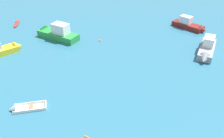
{
  "coord_description": "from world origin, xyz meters",
  "views": [
    {
      "loc": [
        -1.26,
        0.98,
        14.21
      ],
      "look_at": [
        0.0,
        22.8,
        0.15
      ],
      "focal_mm": 37.13,
      "sensor_mm": 36.0,
      "label": 1
    }
  ],
  "objects": [
    {
      "name": "kayak_red_outer_left",
      "position": [
        -14.68,
        37.43,
        0.16
      ],
      "size": [
        0.89,
        3.51,
        0.33
      ],
      "color": "red",
      "rests_on": "ground_plane"
    },
    {
      "name": "motor_launch_grey_midfield_right",
      "position": [
        12.04,
        25.87,
        0.64
      ],
      "size": [
        4.37,
        6.18,
        2.22
      ],
      "color": "gray",
      "rests_on": "ground_plane"
    },
    {
      "name": "mooring_buoy_midfield",
      "position": [
        -1.23,
        30.39,
        0.0
      ],
      "size": [
        0.37,
        0.37,
        0.37
      ],
      "primitive_type": "sphere",
      "color": "orange",
      "rests_on": "ground_plane"
    },
    {
      "name": "rowboat_white_cluster_outer",
      "position": [
        -8.6,
        16.8,
        0.13
      ],
      "size": [
        3.31,
        1.48,
        0.99
      ],
      "color": "beige",
      "rests_on": "ground_plane"
    },
    {
      "name": "motor_launch_yellow_midfield_left",
      "position": [
        -13.62,
        27.47,
        0.52
      ],
      "size": [
        5.13,
        4.25,
        1.88
      ],
      "color": "yellow",
      "rests_on": "ground_plane"
    },
    {
      "name": "motor_launch_green_back_row_left",
      "position": [
        -7.53,
        31.84,
        0.74
      ],
      "size": [
        6.77,
        5.3,
        2.67
      ],
      "color": "#288C3D",
      "rests_on": "ground_plane"
    },
    {
      "name": "motor_launch_maroon_near_right",
      "position": [
        12.75,
        33.96,
        0.58
      ],
      "size": [
        4.72,
        5.05,
        2.1
      ],
      "color": "maroon",
      "rests_on": "ground_plane"
    }
  ]
}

